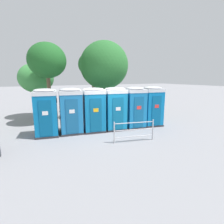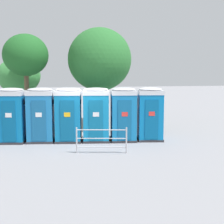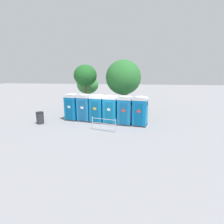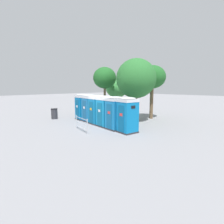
% 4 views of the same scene
% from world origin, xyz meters
% --- Properties ---
extents(ground_plane, '(120.00, 120.00, 0.00)m').
position_xyz_m(ground_plane, '(0.00, 0.00, 0.00)').
color(ground_plane, gray).
extents(portapotty_0, '(1.38, 1.39, 2.54)m').
position_xyz_m(portapotty_0, '(-3.19, 0.48, 1.28)').
color(portapotty_0, '#2D2D33').
rests_on(portapotty_0, ground).
extents(portapotty_1, '(1.39, 1.36, 2.54)m').
position_xyz_m(portapotty_1, '(-1.91, 0.34, 1.28)').
color(portapotty_1, '#2D2D33').
rests_on(portapotty_1, ground).
extents(portapotty_2, '(1.40, 1.39, 2.54)m').
position_xyz_m(portapotty_2, '(-0.64, 0.10, 1.28)').
color(portapotty_2, '#2D2D33').
rests_on(portapotty_2, ground).
extents(portapotty_3, '(1.41, 1.38, 2.54)m').
position_xyz_m(portapotty_3, '(0.64, -0.09, 1.28)').
color(portapotty_3, '#2D2D33').
rests_on(portapotty_3, ground).
extents(portapotty_4, '(1.34, 1.35, 2.54)m').
position_xyz_m(portapotty_4, '(1.92, -0.30, 1.28)').
color(portapotty_4, '#2D2D33').
rests_on(portapotty_4, ground).
extents(portapotty_5, '(1.38, 1.39, 2.54)m').
position_xyz_m(portapotty_5, '(3.21, -0.40, 1.28)').
color(portapotty_5, '#2D2D33').
rests_on(portapotty_5, ground).
extents(street_tree_0, '(3.58, 3.58, 5.75)m').
position_xyz_m(street_tree_0, '(1.39, 3.05, 3.97)').
color(street_tree_0, brown).
rests_on(street_tree_0, ground).
extents(street_tree_1, '(2.42, 2.42, 5.29)m').
position_xyz_m(street_tree_1, '(-2.64, 3.03, 4.13)').
color(street_tree_1, brown).
rests_on(street_tree_1, ground).
extents(street_tree_2, '(2.64, 2.64, 5.36)m').
position_xyz_m(street_tree_2, '(1.53, 5.61, 4.15)').
color(street_tree_2, brown).
rests_on(street_tree_2, ground).
extents(street_tree_3, '(2.60, 2.60, 4.18)m').
position_xyz_m(street_tree_3, '(-3.20, 5.58, 3.02)').
color(street_tree_3, brown).
rests_on(street_tree_3, ground).
extents(event_barrier, '(2.01, 0.52, 1.05)m').
position_xyz_m(event_barrier, '(0.47, -2.40, 0.57)').
color(event_barrier, '#B7B7BC').
rests_on(event_barrier, ground).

